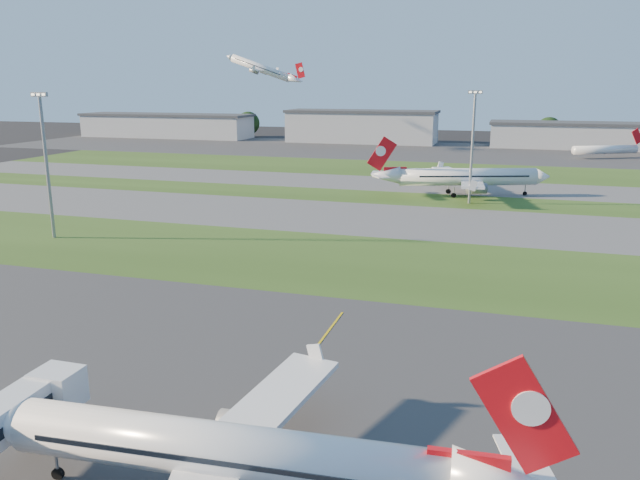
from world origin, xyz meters
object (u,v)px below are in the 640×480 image
at_px(mini_jet_near, 606,149).
at_px(light_mast_centre, 473,140).
at_px(airliner_parked, 228,453).
at_px(light_mast_west, 46,156).
at_px(airliner_taxiing, 466,177).

distance_m(mini_jet_near, light_mast_centre, 118.09).
xyz_separation_m(airliner_parked, light_mast_west, (-62.04, 58.86, 10.88)).
xyz_separation_m(airliner_parked, mini_jet_near, (50.90, 224.27, -0.65)).
relative_size(airliner_taxiing, light_mast_centre, 1.58).
height_order(light_mast_west, light_mast_centre, same).
height_order(mini_jet_near, light_mast_centre, light_mast_centre).
distance_m(airliner_taxiing, light_mast_centre, 14.84).
bearing_deg(airliner_taxiing, light_mast_west, 26.12).
distance_m(airliner_taxiing, light_mast_west, 95.99).
bearing_deg(airliner_taxiing, light_mast_centre, 80.79).
bearing_deg(light_mast_west, light_mast_centre, 38.66).
relative_size(airliner_parked, light_mast_west, 1.39).
height_order(airliner_parked, light_mast_centre, light_mast_centre).
height_order(airliner_parked, light_mast_west, light_mast_west).
bearing_deg(airliner_parked, light_mast_west, 132.72).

